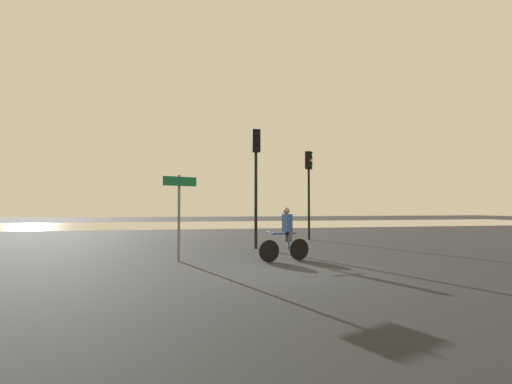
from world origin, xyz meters
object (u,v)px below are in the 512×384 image
(direction_sign_post, at_px, (179,205))
(cyclist, at_px, (286,234))
(traffic_light_center, at_px, (256,166))
(traffic_light_far_right, at_px, (309,178))

(direction_sign_post, relative_size, cyclist, 1.55)
(traffic_light_center, xyz_separation_m, direction_sign_post, (-3.09, -3.10, -1.57))
(cyclist, bearing_deg, direction_sign_post, 64.48)
(cyclist, bearing_deg, traffic_light_far_right, -38.83)
(direction_sign_post, distance_m, cyclist, 3.35)
(traffic_light_center, relative_size, direction_sign_post, 1.82)
(traffic_light_far_right, distance_m, direction_sign_post, 9.58)
(traffic_light_center, xyz_separation_m, cyclist, (0.07, -3.78, -2.45))
(direction_sign_post, bearing_deg, traffic_light_far_right, -158.99)
(traffic_light_center, height_order, direction_sign_post, traffic_light_center)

